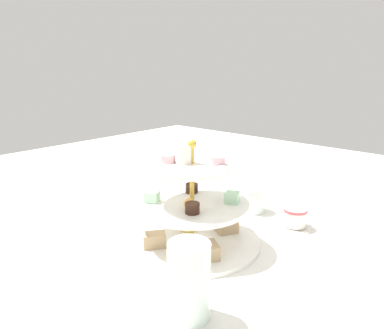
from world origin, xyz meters
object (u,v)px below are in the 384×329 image
at_px(water_glass_short_left, 253,200).
at_px(butter_knife_left, 52,252).
at_px(water_glass_tall_right, 189,281).
at_px(tiered_serving_stand, 192,213).
at_px(butter_knife_right, 333,277).
at_px(teacup_with_saucer, 295,218).

height_order(water_glass_short_left, butter_knife_left, water_glass_short_left).
relative_size(water_glass_tall_right, butter_knife_left, 0.76).
bearing_deg(water_glass_short_left, tiered_serving_stand, 90.43).
relative_size(tiered_serving_stand, water_glass_short_left, 4.71).
xyz_separation_m(water_glass_tall_right, butter_knife_left, (0.36, 0.04, -0.06)).
height_order(water_glass_tall_right, water_glass_short_left, water_glass_tall_right).
xyz_separation_m(water_glass_tall_right, butter_knife_right, (-0.13, -0.27, -0.06)).
height_order(teacup_with_saucer, butter_knife_right, teacup_with_saucer).
distance_m(water_glass_tall_right, teacup_with_saucer, 0.43).
height_order(tiered_serving_stand, butter_knife_left, tiered_serving_stand).
distance_m(water_glass_tall_right, butter_knife_left, 0.37).
xyz_separation_m(water_glass_short_left, butter_knife_left, (0.19, 0.49, -0.03)).
height_order(water_glass_short_left, teacup_with_saucer, water_glass_short_left).
distance_m(teacup_with_saucer, butter_knife_left, 0.57).
bearing_deg(butter_knife_left, tiered_serving_stand, 90.94).
height_order(tiered_serving_stand, water_glass_tall_right, tiered_serving_stand).
bearing_deg(tiered_serving_stand, butter_knife_right, -166.32).
bearing_deg(teacup_with_saucer, water_glass_short_left, -9.95).
distance_m(water_glass_short_left, teacup_with_saucer, 0.14).
xyz_separation_m(water_glass_short_left, butter_knife_right, (-0.30, 0.18, -0.03)).
bearing_deg(water_glass_short_left, teacup_with_saucer, 170.05).
distance_m(water_glass_tall_right, butter_knife_right, 0.30).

